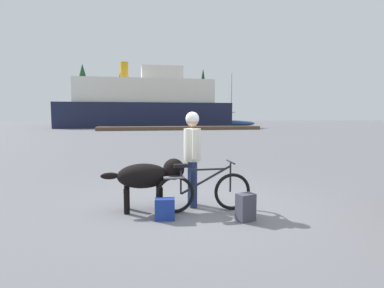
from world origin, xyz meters
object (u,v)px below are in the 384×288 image
object	(u,v)px
person_cyclist	(192,149)
handbag_pannier	(165,209)
bicycle	(203,191)
backpack	(246,207)
ferry_boat	(146,105)
sailboat_moored	(231,123)
dog	(149,176)

from	to	relation	value
person_cyclist	handbag_pannier	size ratio (longest dim) A/B	5.03
bicycle	backpack	size ratio (longest dim) A/B	3.87
ferry_boat	bicycle	bearing A→B (deg)	-90.98
bicycle	handbag_pannier	xyz separation A→B (m)	(-0.71, -0.30, -0.19)
person_cyclist	ferry_boat	xyz separation A→B (m)	(0.79, 38.57, 2.10)
bicycle	ferry_boat	bearing A→B (deg)	89.02
ferry_boat	person_cyclist	bearing A→B (deg)	-91.17
ferry_boat	sailboat_moored	size ratio (longest dim) A/B	2.99
handbag_pannier	sailboat_moored	bearing A→B (deg)	70.43
ferry_boat	sailboat_moored	bearing A→B (deg)	-1.98
sailboat_moored	backpack	bearing A→B (deg)	-107.75
bicycle	person_cyclist	world-z (taller)	person_cyclist
handbag_pannier	ferry_boat	xyz separation A→B (m)	(1.38, 39.25, 2.99)
sailboat_moored	handbag_pannier	bearing A→B (deg)	-109.57
bicycle	person_cyclist	distance (m)	0.81
dog	ferry_boat	xyz separation A→B (m)	(1.60, 38.69, 2.54)
bicycle	sailboat_moored	world-z (taller)	sailboat_moored
bicycle	dog	bearing A→B (deg)	164.39
dog	bicycle	bearing A→B (deg)	-15.61
dog	backpack	xyz separation A→B (m)	(1.51, -0.85, -0.41)
dog	backpack	world-z (taller)	dog
backpack	sailboat_moored	xyz separation A→B (m)	(12.52, 39.11, 0.27)
backpack	sailboat_moored	bearing A→B (deg)	72.25
backpack	person_cyclist	bearing A→B (deg)	125.63
backpack	bicycle	bearing A→B (deg)	134.03
bicycle	backpack	bearing A→B (deg)	-45.97
bicycle	person_cyclist	size ratio (longest dim) A/B	0.97
handbag_pannier	dog	bearing A→B (deg)	111.92
person_cyclist	handbag_pannier	bearing A→B (deg)	-130.75
dog	backpack	distance (m)	1.78
backpack	handbag_pannier	world-z (taller)	backpack
backpack	sailboat_moored	size ratio (longest dim) A/B	0.06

